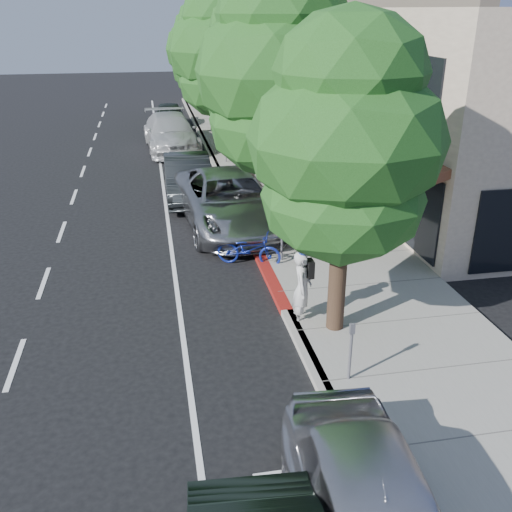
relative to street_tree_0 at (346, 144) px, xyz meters
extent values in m
plane|color=black|center=(-0.90, 2.00, -4.43)|extent=(120.00, 120.00, 0.00)
cube|color=gray|center=(1.40, 10.00, -4.35)|extent=(4.60, 56.00, 0.15)
cube|color=#9E998E|center=(-0.90, 10.00, -4.35)|extent=(0.30, 56.00, 0.15)
cube|color=maroon|center=(-0.90, 3.00, -4.35)|extent=(0.32, 4.00, 0.15)
cube|color=beige|center=(8.70, 20.00, -0.93)|extent=(10.00, 36.00, 7.00)
cylinder|color=black|center=(0.00, 0.00, -3.15)|extent=(0.40, 0.40, 2.56)
ellipsoid|color=#1A4414|center=(0.00, 0.00, -1.13)|extent=(3.51, 3.51, 2.81)
ellipsoid|color=#1A4414|center=(0.00, 0.00, 0.11)|extent=(4.13, 4.13, 3.31)
ellipsoid|color=#1A4414|center=(0.00, 0.00, 1.43)|extent=(3.10, 3.10, 2.48)
cylinder|color=black|center=(0.00, 6.00, -2.93)|extent=(0.40, 0.40, 2.99)
ellipsoid|color=#1A4414|center=(0.00, 6.00, -0.58)|extent=(4.40, 4.40, 3.52)
ellipsoid|color=#1A4414|center=(0.00, 6.00, 0.88)|extent=(5.17, 5.17, 4.14)
ellipsoid|color=#1A4414|center=(0.00, 6.00, 2.42)|extent=(3.88, 3.88, 3.10)
cylinder|color=black|center=(0.00, 12.00, -3.03)|extent=(0.40, 0.40, 2.79)
ellipsoid|color=#1A4414|center=(0.00, 12.00, -0.84)|extent=(3.29, 3.29, 2.63)
ellipsoid|color=#1A4414|center=(0.00, 12.00, 0.51)|extent=(3.87, 3.87, 3.10)
ellipsoid|color=#1A4414|center=(0.00, 12.00, 1.94)|extent=(2.90, 2.90, 2.32)
cylinder|color=black|center=(0.00, 18.00, -2.98)|extent=(0.40, 0.40, 2.90)
ellipsoid|color=#1A4414|center=(0.00, 18.00, -0.69)|extent=(4.79, 4.79, 3.83)
ellipsoid|color=#1A4414|center=(0.00, 18.00, 0.72)|extent=(5.64, 5.64, 4.51)
ellipsoid|color=#1A4414|center=(0.00, 18.00, 2.21)|extent=(4.23, 4.23, 3.38)
cylinder|color=black|center=(0.00, 24.00, -3.06)|extent=(0.40, 0.40, 2.74)
ellipsoid|color=#1A4414|center=(0.00, 24.00, -0.91)|extent=(4.47, 4.47, 3.58)
ellipsoid|color=#1A4414|center=(0.00, 24.00, 0.42)|extent=(5.26, 5.26, 4.21)
ellipsoid|color=#1A4414|center=(0.00, 24.00, 1.83)|extent=(3.95, 3.95, 3.16)
cylinder|color=black|center=(0.00, 30.00, -3.17)|extent=(0.40, 0.40, 2.52)
ellipsoid|color=#1A4414|center=(0.00, 30.00, -1.18)|extent=(4.28, 4.28, 3.43)
ellipsoid|color=#1A4414|center=(0.00, 30.00, 0.04)|extent=(5.04, 5.04, 4.03)
ellipsoid|color=#1A4414|center=(0.00, 30.00, 1.34)|extent=(3.78, 3.78, 3.02)
imported|color=silver|center=(-0.65, 0.58, -3.50)|extent=(0.64, 0.78, 1.85)
imported|color=#16279B|center=(-1.30, 4.15, -3.92)|extent=(2.02, 1.41, 1.01)
imported|color=#A5A6AA|center=(-1.40, 7.50, -3.50)|extent=(3.69, 6.95, 1.86)
imported|color=black|center=(-2.55, 11.00, -3.59)|extent=(1.82, 5.10, 1.68)
imported|color=#BDBDBD|center=(-2.80, 19.65, -3.50)|extent=(2.99, 6.52, 1.85)
imported|color=black|center=(-2.65, 25.91, -3.66)|extent=(2.16, 4.62, 1.53)
imported|color=black|center=(1.98, 12.85, -3.44)|extent=(0.89, 0.73, 1.68)
camera|label=1|loc=(-3.92, -11.00, 2.53)|focal=40.00mm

